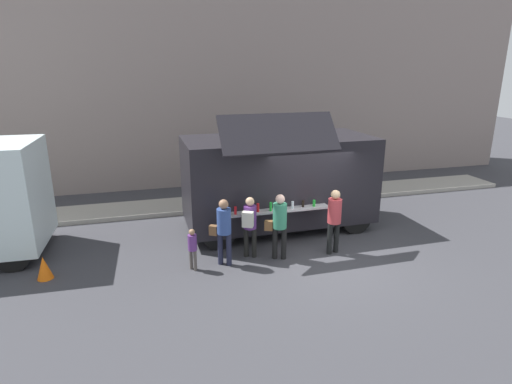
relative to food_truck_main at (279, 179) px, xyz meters
The scene contains 11 objects.
ground_plane 2.85m from the food_truck_main, 77.11° to the right, with size 60.00×60.00×0.00m, color #38383D.
curb_strip 5.00m from the food_truck_main, 146.78° to the left, with size 28.00×1.60×0.15m, color #9E998E.
building_behind 7.69m from the food_truck_main, 114.73° to the left, with size 32.00×2.40×8.56m, color gray.
food_truck_main is the anchor object (origin of this frame).
traffic_cone_orange 6.60m from the food_truck_main, 165.04° to the right, with size 0.36×0.36×0.55m, color orange.
trash_bin 4.55m from the food_truck_main, 31.71° to the left, with size 0.60×0.60×0.92m, color #2D5B34.
customer_front_ordering 2.26m from the food_truck_main, 107.86° to the right, with size 0.56×0.39×1.72m.
customer_mid_with_backpack 2.35m from the food_truck_main, 126.79° to the right, with size 0.44×0.53×1.62m.
customer_rear_waiting 2.98m from the food_truck_main, 135.44° to the right, with size 0.53×0.43×1.70m.
customer_extra_browsing 2.35m from the food_truck_main, 69.38° to the right, with size 0.36×0.35×1.74m.
child_near_queue 3.69m from the food_truck_main, 143.26° to the right, with size 0.22×0.22×1.06m.
Camera 1 is at (-4.38, -9.06, 4.73)m, focal length 29.28 mm.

